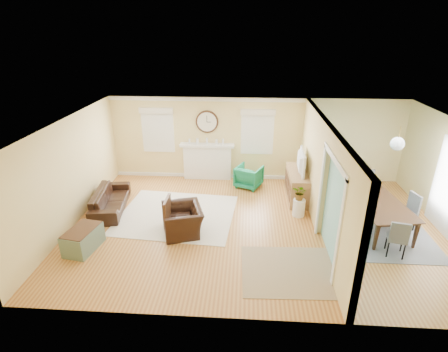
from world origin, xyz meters
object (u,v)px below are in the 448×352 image
at_px(credenza, 297,185).
at_px(dining_table, 378,215).
at_px(eames_chair, 183,220).
at_px(green_chair, 249,176).
at_px(sofa, 110,200).

relative_size(credenza, dining_table, 0.79).
bearing_deg(credenza, eames_chair, -145.18).
distance_m(eames_chair, green_chair, 3.12).
distance_m(green_chair, credenza, 1.52).
bearing_deg(credenza, dining_table, -41.28).
distance_m(green_chair, dining_table, 3.82).
bearing_deg(dining_table, eames_chair, 87.64).
xyz_separation_m(eames_chair, dining_table, (4.68, 0.49, 0.02)).
xyz_separation_m(eames_chair, green_chair, (1.56, 2.70, 0.00)).
xyz_separation_m(sofa, dining_table, (6.82, -0.51, 0.07)).
bearing_deg(sofa, eames_chair, -123.22).
relative_size(sofa, green_chair, 2.59).
height_order(sofa, dining_table, dining_table).
bearing_deg(dining_table, green_chair, 46.38).
height_order(sofa, eames_chair, eames_chair).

